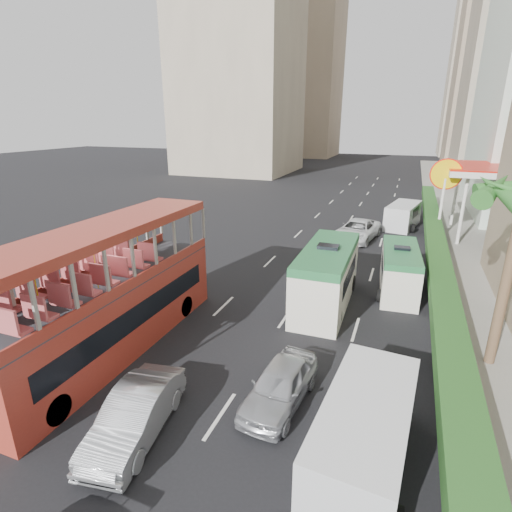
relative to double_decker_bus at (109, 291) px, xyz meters
The scene contains 18 objects.
ground_plane 6.51m from the double_decker_bus, ahead, with size 200.00×200.00×0.00m, color black.
double_decker_bus is the anchor object (origin of this frame).
car_silver_lane_a 5.69m from the double_decker_bus, 44.04° to the right, with size 1.46×4.19×1.38m, color #B6B9BE.
car_silver_lane_b 7.61m from the double_decker_bus, ahead, with size 1.57×3.91×1.33m, color #B6B9BE.
van_asset 20.43m from the double_decker_bus, 69.81° to the left, with size 2.48×5.38×1.49m, color silver.
minibus_near 10.00m from the double_decker_bus, 45.15° to the left, with size 2.19×6.58×2.92m, color silver.
minibus_far 14.46m from the double_decker_bus, 44.27° to the left, with size 1.76×5.29×2.34m, color silver.
panel_van_near 10.32m from the double_decker_bus, 13.40° to the right, with size 2.06×5.14×2.06m, color silver.
panel_van_far 26.36m from the double_decker_bus, 67.49° to the left, with size 1.99×4.97×1.99m, color silver.
sidewalk 29.26m from the double_decker_bus, 59.04° to the left, with size 6.00×120.00×0.18m, color #99968C.
kerb_wall 18.66m from the double_decker_bus, 48.93° to the left, with size 0.30×44.00×1.00m, color silver.
hedge 18.60m from the double_decker_bus, 48.93° to the left, with size 1.10×44.00×0.70m, color #2D6626.
palm_tree 14.39m from the double_decker_bus, 16.16° to the left, with size 0.36×0.36×6.40m, color brown.
shell_station 28.02m from the double_decker_bus, 55.18° to the left, with size 6.50×8.00×5.50m, color silver.
tower_far_a 87.36m from the double_decker_bus, 74.33° to the left, with size 14.00×14.00×44.00m, color tan.
tower_far_b 107.94m from the double_decker_bus, 77.53° to the left, with size 14.00×14.00×40.00m, color #B1A38C.
tower_left_a 62.45m from the double_decker_bus, 108.12° to the left, with size 18.00×18.00×52.00m, color #B1A38C.
tower_left_b 93.68m from the double_decker_bus, 100.08° to the left, with size 16.00×16.00×46.00m, color tan.
Camera 1 is at (4.25, -11.04, 8.74)m, focal length 28.00 mm.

